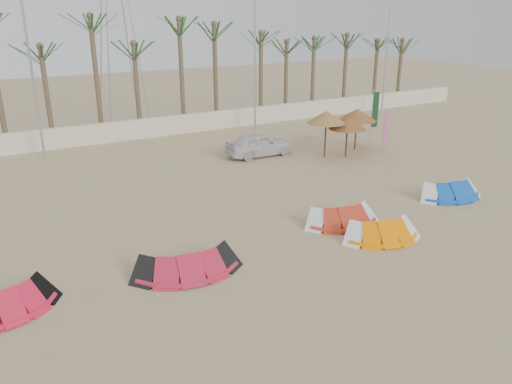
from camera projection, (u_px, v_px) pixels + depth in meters
ground at (353, 290)px, 15.34m from camera, size 120.00×120.00×0.00m
boundary_wall at (135, 129)px, 33.01m from camera, size 60.00×0.30×1.30m
palm_line at (131, 37)px, 32.55m from camera, size 52.00×4.00×7.70m
lamp_b at (30, 56)px, 26.82m from camera, size 1.25×0.14×11.00m
lamp_c at (255, 47)px, 33.39m from camera, size 1.25×0.14×11.00m
lamp_d at (388, 41)px, 39.03m from camera, size 1.25×0.14×11.00m
pylon at (125, 121)px, 38.58m from camera, size 3.00×3.00×14.00m
kite_red_left at (4, 297)px, 14.16m from camera, size 3.20×2.09×0.90m
kite_red_mid at (183, 259)px, 16.32m from camera, size 3.65×1.99×0.90m
kite_red_right at (338, 213)px, 20.00m from camera, size 3.26×2.04×0.90m
kite_orange at (377, 227)px, 18.70m from camera, size 3.24×2.16×0.90m
kite_blue at (447, 188)px, 22.86m from camera, size 3.29×1.95×0.90m
parasol_left at (326, 117)px, 28.33m from camera, size 2.22×2.22×2.73m
parasol_mid at (348, 123)px, 28.57m from camera, size 2.19×2.19×2.35m
parasol_right at (357, 115)px, 30.09m from camera, size 2.40×2.40×2.49m
flag_pink at (386, 127)px, 29.65m from camera, size 0.44×0.15×2.59m
flag_green at (374, 111)px, 31.72m from camera, size 0.45×0.12×3.43m
car at (259, 144)px, 29.17m from camera, size 4.09×1.74×1.38m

